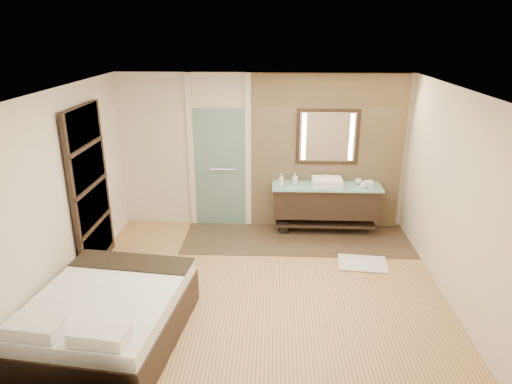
{
  "coord_description": "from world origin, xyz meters",
  "views": [
    {
      "loc": [
        0.21,
        -5.46,
        3.39
      ],
      "look_at": [
        -0.05,
        0.6,
        1.2
      ],
      "focal_mm": 32.0,
      "sensor_mm": 36.0,
      "label": 1
    }
  ],
  "objects_px": {
    "bed": "(108,317)",
    "waste_bin": "(284,226)",
    "vanity": "(326,201)",
    "mirror_unit": "(328,137)"
  },
  "relations": [
    {
      "from": "bed",
      "to": "waste_bin",
      "type": "distance_m",
      "value": 3.64
    },
    {
      "from": "vanity",
      "to": "mirror_unit",
      "type": "xyz_separation_m",
      "value": [
        0.0,
        0.24,
        1.07
      ]
    },
    {
      "from": "vanity",
      "to": "mirror_unit",
      "type": "distance_m",
      "value": 1.1
    },
    {
      "from": "mirror_unit",
      "to": "bed",
      "type": "relative_size",
      "value": 0.5
    },
    {
      "from": "vanity",
      "to": "mirror_unit",
      "type": "height_order",
      "value": "mirror_unit"
    },
    {
      "from": "vanity",
      "to": "waste_bin",
      "type": "relative_size",
      "value": 8.05
    },
    {
      "from": "bed",
      "to": "mirror_unit",
      "type": "bearing_deg",
      "value": 57.07
    },
    {
      "from": "bed",
      "to": "waste_bin",
      "type": "xyz_separation_m",
      "value": [
        2.04,
        3.01,
        -0.2
      ]
    },
    {
      "from": "mirror_unit",
      "to": "bed",
      "type": "bearing_deg",
      "value": -129.7
    },
    {
      "from": "mirror_unit",
      "to": "bed",
      "type": "distance_m",
      "value": 4.51
    }
  ]
}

